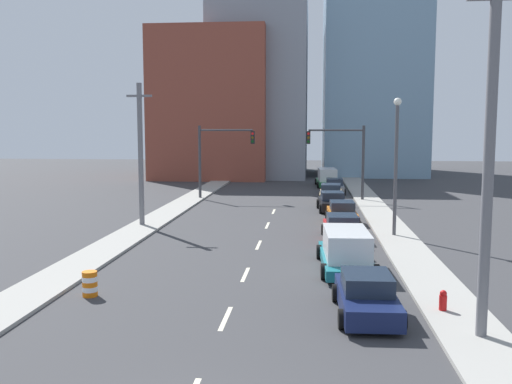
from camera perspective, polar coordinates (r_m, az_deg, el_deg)
name	(u,v)px	position (r m, az deg, el deg)	size (l,w,h in m)	color
sidewalk_left	(207,190)	(57.61, -4.95, 0.25)	(2.25, 92.00, 0.14)	#9E9B93
sidewalk_right	(361,191)	(56.87, 10.45, 0.08)	(2.25, 92.00, 0.14)	#9E9B93
lane_stripe_at_8m	(226,318)	(19.34, -3.05, -12.50)	(0.16, 2.40, 0.01)	beige
lane_stripe_at_13m	(245,274)	(24.74, -1.07, -8.24)	(0.16, 2.40, 0.01)	beige
lane_stripe_at_20m	(259,245)	(30.77, 0.26, -5.31)	(0.16, 2.40, 0.01)	beige
lane_stripe_at_26m	(267,225)	(36.85, 1.15, -3.35)	(0.16, 2.40, 0.01)	beige
lane_stripe_at_32m	(274,211)	(42.88, 1.77, -1.96)	(0.16, 2.40, 0.01)	beige
building_brick_left	(215,106)	(74.21, -4.09, 8.59)	(14.00, 16.00, 18.12)	brown
building_office_center	(262,90)	(77.58, 0.60, 10.20)	(12.00, 20.00, 22.68)	gray
building_glass_right	(372,22)	(82.78, 11.55, 16.30)	(13.00, 20.00, 41.23)	#7A9EB7
traffic_signal_left	(216,151)	(50.01, -4.07, 4.09)	(4.97, 0.35, 6.46)	#38383D
traffic_signal_right	(347,152)	(49.41, 9.06, 4.00)	(4.97, 0.35, 6.46)	#38383D
utility_pole_right_near	(489,156)	(17.68, 22.27, 3.33)	(1.60, 0.32, 10.68)	slate
utility_pole_left_mid	(141,154)	(36.64, -11.47, 3.77)	(1.60, 0.32, 9.04)	slate
traffic_barrel	(90,284)	(22.43, -16.28, -8.81)	(0.56, 0.56, 0.95)	orange
street_lamp	(396,157)	(33.33, 13.84, 3.43)	(0.44, 0.44, 7.95)	#4C4C51
fire_hydrant	(443,302)	(20.59, 18.19, -10.43)	(0.26, 0.26, 0.84)	red
sedan_navy	(367,296)	(19.82, 10.99, -10.16)	(2.20, 4.63, 1.43)	#141E47
box_truck_teal	(346,250)	(25.67, 8.99, -5.79)	(2.56, 6.17, 1.81)	#196B75
sedan_red	(342,228)	(32.49, 8.61, -3.61)	(2.30, 4.71, 1.41)	red
sedan_orange	(342,213)	(38.01, 8.59, -2.12)	(2.12, 4.53, 1.46)	orange
sedan_black	(332,202)	(43.48, 7.63, -1.01)	(2.34, 4.51, 1.46)	black
sedan_tan	(331,194)	(48.66, 7.49, -0.19)	(2.25, 4.81, 1.54)	tan
sedan_gray	(334,187)	(54.89, 7.85, 0.52)	(2.06, 4.37, 1.46)	slate
box_truck_green	(327,178)	(61.38, 7.13, 1.41)	(2.57, 6.14, 1.95)	#1E6033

